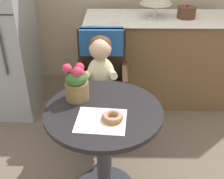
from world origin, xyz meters
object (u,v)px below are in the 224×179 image
wicker_chair (102,68)px  donut_front (112,117)px  cafe_table (104,137)px  flower_vase (77,82)px  round_layer_cake (187,12)px  seated_child (101,73)px

wicker_chair → donut_front: (0.10, -0.82, 0.10)m
cafe_table → flower_vase: flower_vase is taller
flower_vase → round_layer_cake: bearing=52.0°
wicker_chair → seated_child: bearing=-83.2°
flower_vase → round_layer_cake: round_layer_cake is taller
seated_child → donut_front: (0.10, -0.66, 0.06)m
flower_vase → round_layer_cake: size_ratio=1.40×
wicker_chair → flower_vase: flower_vase is taller
donut_front → cafe_table: bearing=118.2°
wicker_chair → round_layer_cake: round_layer_cake is taller
wicker_chair → flower_vase: (-0.12, -0.59, 0.20)m
wicker_chair → cafe_table: bearing=-79.7°
flower_vase → wicker_chair: bearing=78.2°
donut_front → flower_vase: size_ratio=0.50×
seated_child → donut_front: bearing=-81.4°
wicker_chair → flower_vase: size_ratio=3.88×
cafe_table → donut_front: size_ratio=5.88×
cafe_table → donut_front: bearing=-61.8°
cafe_table → round_layer_cake: round_layer_cake is taller
wicker_chair → donut_front: bearing=-76.2°
donut_front → round_layer_cake: round_layer_cake is taller
wicker_chair → donut_front: size_ratio=7.80×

